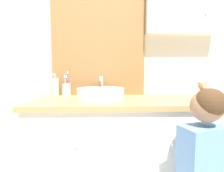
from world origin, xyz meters
TOP-DOWN VIEW (x-y plane):
  - wall_back at (0.02, 0.62)m, footprint 3.20×0.18m
  - vanity_counter at (0.00, 0.34)m, footprint 1.28×0.51m
  - sink_basin at (-0.15, 0.36)m, footprint 0.34×0.39m
  - toothbrush_holder at (-0.44, 0.53)m, footprint 0.07×0.07m
  - soap_dispenser at (-0.53, 0.53)m, footprint 0.06×0.06m
  - teddy_bear at (0.55, 0.27)m, footprint 0.07×0.06m

SIDE VIEW (x-z plane):
  - vanity_counter at x=0.00m, z-range 0.00..0.84m
  - sink_basin at x=-0.15m, z-range 0.79..0.96m
  - toothbrush_holder at x=-0.44m, z-range 0.79..0.99m
  - teddy_bear at x=0.55m, z-range 0.83..0.96m
  - soap_dispenser at x=-0.53m, z-range 0.82..1.00m
  - wall_back at x=0.02m, z-range 0.03..2.53m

